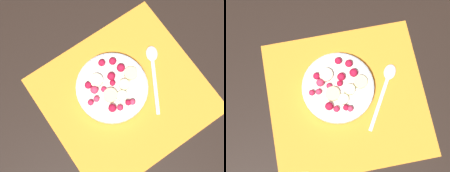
% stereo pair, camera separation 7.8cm
% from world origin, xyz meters
% --- Properties ---
extents(ground_plane, '(3.00, 3.00, 0.00)m').
position_xyz_m(ground_plane, '(0.00, 0.00, 0.00)').
color(ground_plane, black).
extents(placemat, '(0.40, 0.38, 0.01)m').
position_xyz_m(placemat, '(0.00, 0.00, 0.00)').
color(placemat, orange).
rests_on(placemat, ground_plane).
extents(fruit_bowl, '(0.18, 0.18, 0.05)m').
position_xyz_m(fruit_bowl, '(0.02, -0.03, 0.02)').
color(fruit_bowl, silver).
rests_on(fruit_bowl, placemat).
extents(spoon, '(0.11, 0.17, 0.01)m').
position_xyz_m(spoon, '(-0.11, -0.02, 0.01)').
color(spoon, silver).
rests_on(spoon, placemat).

